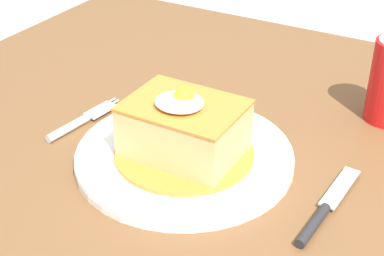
{
  "coord_description": "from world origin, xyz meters",
  "views": [
    {
      "loc": [
        0.26,
        -0.64,
        1.19
      ],
      "look_at": [
        -0.07,
        -0.07,
        0.79
      ],
      "focal_mm": 54.96,
      "sensor_mm": 36.0,
      "label": 1
    }
  ],
  "objects": [
    {
      "name": "sandwich_meal",
      "position": [
        -0.07,
        -0.09,
        0.8
      ],
      "size": [
        0.18,
        0.18,
        0.1
      ],
      "color": "orange",
      "rests_on": "main_plate"
    },
    {
      "name": "fork",
      "position": [
        -0.24,
        -0.09,
        0.76
      ],
      "size": [
        0.03,
        0.14,
        0.01
      ],
      "color": "silver",
      "rests_on": "dining_table"
    },
    {
      "name": "main_plate",
      "position": [
        -0.07,
        -0.09,
        0.76
      ],
      "size": [
        0.29,
        0.29,
        0.02
      ],
      "color": "white",
      "rests_on": "dining_table"
    },
    {
      "name": "dining_table",
      "position": [
        0.0,
        0.0,
        0.63
      ],
      "size": [
        1.15,
        0.86,
        0.75
      ],
      "color": "brown",
      "rests_on": "ground_plane"
    },
    {
      "name": "knife",
      "position": [
        0.13,
        -0.11,
        0.76
      ],
      "size": [
        0.03,
        0.17,
        0.01
      ],
      "color": "#262628",
      "rests_on": "dining_table"
    }
  ]
}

